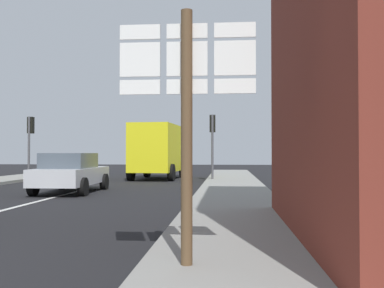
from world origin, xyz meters
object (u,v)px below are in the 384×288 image
at_px(route_sign_post, 187,109).
at_px(traffic_light_far_right, 212,132).
at_px(sedan_far, 71,172).
at_px(delivery_truck, 158,150).
at_px(traffic_light_far_left, 30,133).

xyz_separation_m(route_sign_post, traffic_light_far_right, (-0.29, 17.28, 0.56)).
relative_size(sedan_far, delivery_truck, 0.82).
distance_m(sedan_far, route_sign_post, 11.84).
bearing_deg(delivery_truck, sedan_far, -102.61).
bearing_deg(traffic_light_far_right, sedan_far, -126.61).
relative_size(sedan_far, traffic_light_far_left, 1.23).
bearing_deg(traffic_light_far_left, route_sign_post, -59.74).
distance_m(delivery_truck, route_sign_post, 19.23).
xyz_separation_m(delivery_truck, route_sign_post, (3.44, -18.91, 0.35)).
bearing_deg(traffic_light_far_right, delivery_truck, 152.63).
relative_size(sedan_far, traffic_light_far_right, 1.22).
bearing_deg(traffic_light_far_left, delivery_truck, 11.88).
bearing_deg(route_sign_post, delivery_truck, 100.32).
distance_m(sedan_far, traffic_light_far_right, 8.63).
bearing_deg(traffic_light_far_right, traffic_light_far_left, 178.79).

